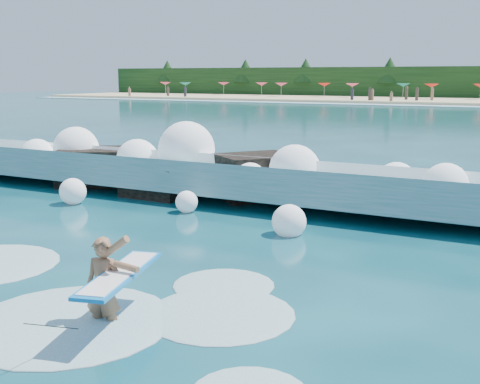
# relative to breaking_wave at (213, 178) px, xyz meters

# --- Properties ---
(ground) EXTENTS (200.00, 200.00, 0.00)m
(ground) POSITION_rel_breaking_wave_xyz_m (1.77, -6.43, -0.56)
(ground) COLOR #083542
(ground) RESTS_ON ground
(breaking_wave) EXTENTS (18.76, 2.89, 1.62)m
(breaking_wave) POSITION_rel_breaking_wave_xyz_m (0.00, 0.00, 0.00)
(breaking_wave) COLOR teal
(breaking_wave) RESTS_ON ground
(rock_cluster) EXTENTS (8.66, 3.38, 1.52)m
(rock_cluster) POSITION_rel_breaking_wave_xyz_m (-1.90, 0.12, -0.08)
(rock_cluster) COLOR black
(rock_cluster) RESTS_ON ground
(surfer_with_board) EXTENTS (1.13, 2.81, 1.57)m
(surfer_with_board) POSITION_rel_breaking_wave_xyz_m (3.45, -8.92, 0.02)
(surfer_with_board) COLOR #8D6042
(surfer_with_board) RESTS_ON ground
(wave_spray) EXTENTS (14.75, 4.85, 2.29)m
(wave_spray) POSITION_rel_breaking_wave_xyz_m (-0.82, 0.01, 0.43)
(wave_spray) COLOR white
(wave_spray) RESTS_ON ground
(surf_foam) EXTENTS (8.82, 5.33, 0.16)m
(surf_foam) POSITION_rel_breaking_wave_xyz_m (2.36, -8.51, -0.56)
(surf_foam) COLOR silver
(surf_foam) RESTS_ON ground
(beachgoers) EXTENTS (87.06, 13.70, 1.92)m
(beachgoers) POSITION_rel_breaking_wave_xyz_m (-4.63, 67.98, 0.53)
(beachgoers) COLOR #3F332D
(beachgoers) RESTS_ON ground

